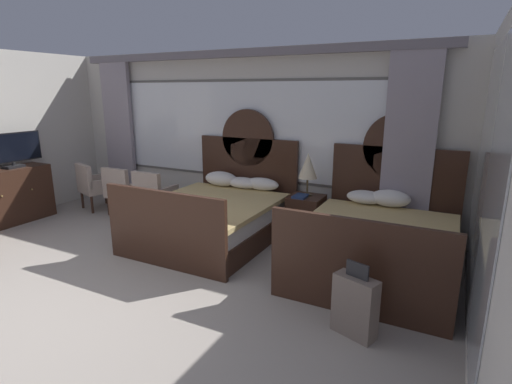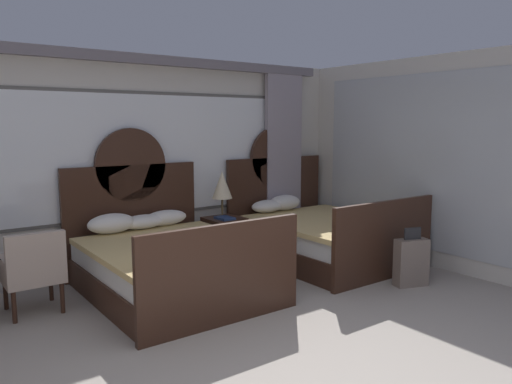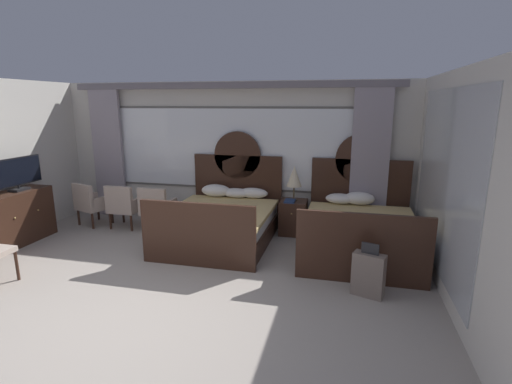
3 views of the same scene
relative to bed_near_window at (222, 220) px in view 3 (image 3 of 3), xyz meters
The scene contains 14 objects.
ground_plane 2.69m from the bed_near_window, 93.64° to the right, with size 24.00×24.00×0.00m, color #9E9389.
wall_back_window 1.50m from the bed_near_window, 99.05° to the left, with size 6.77×0.22×2.70m.
wall_right_mirror 3.56m from the bed_near_window, 18.29° to the right, with size 0.08×4.32×2.70m.
bed_near_window is the anchor object (origin of this frame).
bed_near_mirror 2.26m from the bed_near_window, ahead, with size 1.71×2.14×1.79m.
nightstand_between_beds 1.30m from the bed_near_window, 29.07° to the left, with size 0.47×0.49×0.61m.
table_lamp_on_nightstand 1.48m from the bed_near_window, 30.76° to the left, with size 0.27×0.27×0.62m.
book_on_nightstand 1.23m from the bed_near_window, 26.43° to the left, with size 0.18×0.26×0.03m.
dresser_minibar 3.51m from the bed_near_window, 160.65° to the right, with size 0.51×1.73×0.88m.
tv_flatscreen 3.48m from the bed_near_window, 166.53° to the right, with size 0.20×0.98×0.55m.
armchair_by_window_left 1.35m from the bed_near_window, behind, with size 0.54×0.54×0.83m.
armchair_by_window_centre 2.02m from the bed_near_window, behind, with size 0.53×0.53×0.83m.
armchair_by_window_right 2.72m from the bed_near_window, behind, with size 0.68×0.68×0.83m.
suitcase_on_floor 2.74m from the bed_near_window, 31.48° to the right, with size 0.41×0.28×0.68m.
Camera 3 is at (2.17, -3.25, 2.31)m, focal length 26.79 mm.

